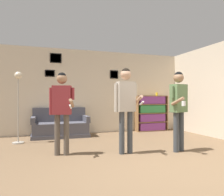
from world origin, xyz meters
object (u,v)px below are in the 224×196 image
(floor_lamp, at_px, (18,96))
(bookshelf, at_px, (151,113))
(person_player_foreground_left, at_px, (62,104))
(person_watcher_holding_cup, at_px, (179,102))
(couch, at_px, (60,127))
(person_player_foreground_center, at_px, (126,101))
(drinking_cup, at_px, (157,94))

(floor_lamp, bearing_deg, bookshelf, 11.79)
(bookshelf, height_order, person_player_foreground_left, person_player_foreground_left)
(bookshelf, xyz_separation_m, floor_lamp, (-4.21, -0.88, 0.57))
(bookshelf, height_order, person_watcher_holding_cup, person_watcher_holding_cup)
(couch, height_order, floor_lamp, floor_lamp)
(floor_lamp, xyz_separation_m, person_player_foreground_left, (0.93, -1.50, -0.18))
(floor_lamp, bearing_deg, person_player_foreground_left, -58.08)
(person_player_foreground_left, bearing_deg, person_player_foreground_center, -12.76)
(person_player_foreground_center, distance_m, person_watcher_holding_cup, 1.15)
(floor_lamp, height_order, drinking_cup, floor_lamp)
(floor_lamp, relative_size, person_player_foreground_center, 1.03)
(bookshelf, xyz_separation_m, person_player_foreground_left, (-3.27, -2.38, 0.40))
(couch, relative_size, floor_lamp, 0.91)
(person_player_foreground_center, distance_m, drinking_cup, 3.48)
(floor_lamp, relative_size, person_watcher_holding_cup, 1.06)
(person_player_foreground_center, bearing_deg, floor_lamp, 140.82)
(bookshelf, height_order, floor_lamp, floor_lamp)
(floor_lamp, bearing_deg, couch, 31.88)
(couch, height_order, drinking_cup, drinking_cup)
(bookshelf, distance_m, drinking_cup, 0.71)
(couch, relative_size, person_player_foreground_left, 0.99)
(couch, height_order, person_player_foreground_center, person_player_foreground_center)
(person_player_foreground_center, relative_size, drinking_cup, 15.31)
(person_player_foreground_left, bearing_deg, couch, 85.92)
(floor_lamp, distance_m, person_watcher_holding_cup, 3.87)
(floor_lamp, distance_m, drinking_cup, 4.51)
(drinking_cup, bearing_deg, couch, -176.55)
(person_player_foreground_center, bearing_deg, drinking_cup, 50.04)
(person_player_foreground_left, xyz_separation_m, drinking_cup, (3.49, 2.38, 0.28))
(bookshelf, distance_m, floor_lamp, 4.34)
(person_watcher_holding_cup, height_order, drinking_cup, person_watcher_holding_cup)
(couch, xyz_separation_m, person_player_foreground_center, (1.10, -2.46, 0.80))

